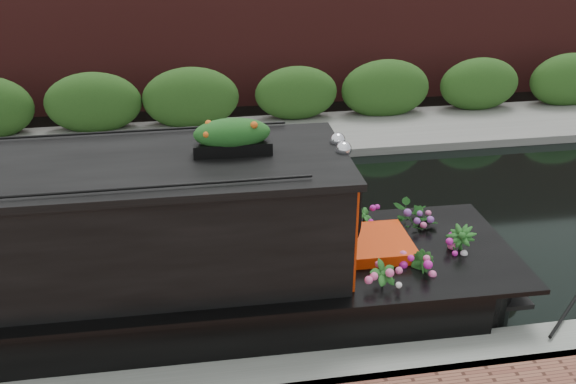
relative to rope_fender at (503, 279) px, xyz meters
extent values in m
plane|color=black|center=(-3.82, 1.93, -0.18)|extent=(80.00, 80.00, 0.00)
cube|color=slate|center=(-3.82, 6.13, -0.18)|extent=(40.00, 2.40, 0.34)
cube|color=#264E1A|center=(-3.82, 7.03, -0.18)|extent=(40.00, 1.10, 2.80)
cube|color=#511D1B|center=(-3.82, 9.13, -0.18)|extent=(40.00, 1.00, 8.00)
cube|color=red|center=(-2.30, 0.00, 1.26)|extent=(0.09, 1.77, 1.36)
cube|color=black|center=(-3.64, -0.90, 1.34)|extent=(0.91, 0.05, 0.56)
cube|color=red|center=(-1.77, 0.00, 0.53)|extent=(0.82, 0.92, 0.50)
sphere|color=silver|center=(-2.29, -0.14, 2.05)|extent=(0.18, 0.18, 0.18)
sphere|color=silver|center=(-2.29, 0.14, 2.05)|extent=(0.18, 0.18, 0.18)
cube|color=black|center=(-3.52, 0.00, 2.09)|extent=(0.87, 0.27, 0.14)
ellipsoid|color=#CE5816|center=(-3.52, 0.00, 2.28)|extent=(0.95, 0.28, 0.24)
imported|color=#20561D|center=(-1.95, -0.80, 0.60)|extent=(0.41, 0.35, 0.65)
imported|color=#20561D|center=(-1.42, -0.60, 0.57)|extent=(0.32, 0.37, 0.59)
imported|color=#20561D|center=(-1.07, 0.53, 0.61)|extent=(0.77, 0.74, 0.66)
imported|color=#20561D|center=(-0.78, -0.19, 0.61)|extent=(0.52, 0.52, 0.66)
imported|color=#20561D|center=(-1.76, 0.65, 0.60)|extent=(0.38, 0.41, 0.64)
cylinder|color=#8A6948|center=(0.00, 0.00, 0.00)|extent=(0.36, 0.38, 0.36)
camera|label=1|loc=(-4.03, -6.63, 4.67)|focal=40.00mm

